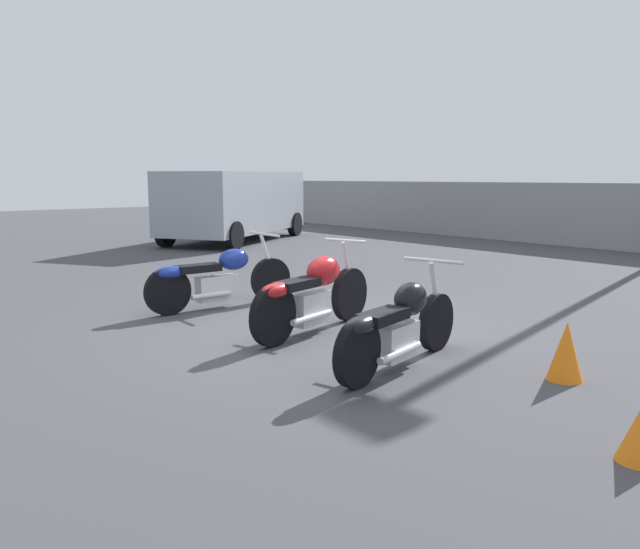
# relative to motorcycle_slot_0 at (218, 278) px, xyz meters

# --- Properties ---
(ground_plane) EXTENTS (60.00, 60.00, 0.00)m
(ground_plane) POSITION_rel_motorcycle_slot_0_xyz_m (1.80, 0.31, -0.41)
(ground_plane) COLOR #424247
(motorcycle_slot_0) EXTENTS (0.75, 2.20, 0.99)m
(motorcycle_slot_0) POSITION_rel_motorcycle_slot_0_xyz_m (0.00, 0.00, 0.00)
(motorcycle_slot_0) COLOR black
(motorcycle_slot_0) RESTS_ON ground_plane
(motorcycle_slot_1) EXTENTS (0.77, 2.09, 1.03)m
(motorcycle_slot_1) POSITION_rel_motorcycle_slot_0_xyz_m (1.88, 0.13, 0.05)
(motorcycle_slot_1) COLOR black
(motorcycle_slot_1) RESTS_ON ground_plane
(motorcycle_slot_2) EXTENTS (0.76, 2.01, 0.96)m
(motorcycle_slot_2) POSITION_rel_motorcycle_slot_0_xyz_m (3.43, -0.11, -0.01)
(motorcycle_slot_2) COLOR black
(motorcycle_slot_2) RESTS_ON ground_plane
(parked_van) EXTENTS (4.41, 5.50, 1.90)m
(parked_van) POSITION_rel_motorcycle_slot_0_xyz_m (-7.58, 5.03, 0.67)
(parked_van) COLOR #999EA8
(parked_van) RESTS_ON ground_plane
(traffic_cone_near) EXTENTS (0.31, 0.31, 0.52)m
(traffic_cone_near) POSITION_rel_motorcycle_slot_0_xyz_m (4.60, 0.78, -0.15)
(traffic_cone_near) COLOR orange
(traffic_cone_near) RESTS_ON ground_plane
(traffic_cone_far) EXTENTS (0.28, 0.28, 0.37)m
(traffic_cone_far) POSITION_rel_motorcycle_slot_0_xyz_m (5.73, -0.36, -0.23)
(traffic_cone_far) COLOR orange
(traffic_cone_far) RESTS_ON ground_plane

